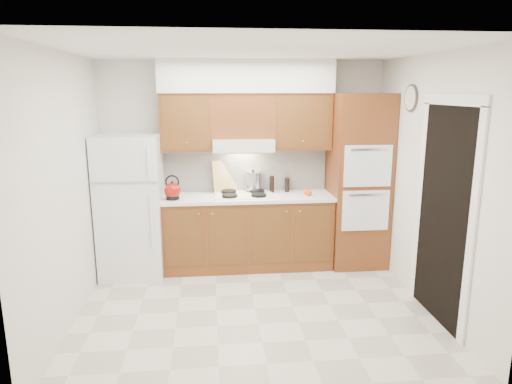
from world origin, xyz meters
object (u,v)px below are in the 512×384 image
at_px(fridge, 131,205).
at_px(stock_pot, 253,181).
at_px(oven_cabinet, 358,181).
at_px(kettle, 172,191).

xyz_separation_m(fridge, stock_pot, (1.52, 0.27, 0.22)).
relative_size(oven_cabinet, kettle, 11.08).
relative_size(fridge, stock_pot, 7.66).
relative_size(oven_cabinet, stock_pot, 9.80).
xyz_separation_m(oven_cabinet, stock_pot, (-1.32, 0.23, -0.02)).
relative_size(kettle, stock_pot, 0.88).
xyz_separation_m(oven_cabinet, kettle, (-2.34, -0.11, -0.05)).
distance_m(kettle, stock_pot, 1.07).
bearing_deg(oven_cabinet, stock_pot, 170.02).
distance_m(fridge, oven_cabinet, 2.86).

